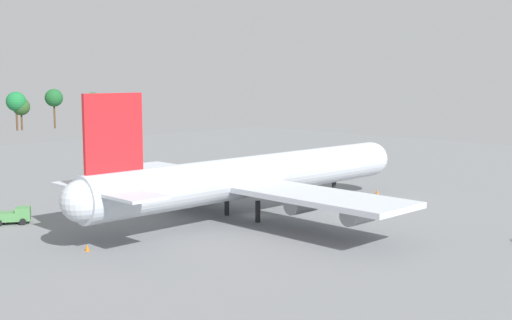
# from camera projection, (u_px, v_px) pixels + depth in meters

# --- Properties ---
(ground_plane) EXTENTS (239.68, 239.68, 0.00)m
(ground_plane) POSITION_uv_depth(u_px,v_px,m) (256.00, 216.00, 93.13)
(ground_plane) COLOR slate
(cargo_airplane) EXTENTS (59.92, 51.98, 17.68)m
(cargo_airplane) POSITION_uv_depth(u_px,v_px,m) (254.00, 177.00, 92.18)
(cargo_airplane) COLOR silver
(cargo_airplane) RESTS_ON ground_plane
(maintenance_van) EXTENTS (5.28, 4.28, 2.19)m
(maintenance_van) POSITION_uv_depth(u_px,v_px,m) (13.00, 215.00, 87.88)
(maintenance_van) COLOR #4C8C4C
(maintenance_van) RESTS_ON ground_plane
(baggage_tug) EXTENTS (4.32, 4.94, 2.45)m
(baggage_tug) POSITION_uv_depth(u_px,v_px,m) (120.00, 201.00, 97.91)
(baggage_tug) COLOR white
(baggage_tug) RESTS_ON ground_plane
(safety_cone_nose) EXTENTS (0.49, 0.49, 0.70)m
(safety_cone_nose) POSITION_uv_depth(u_px,v_px,m) (377.00, 192.00, 110.65)
(safety_cone_nose) COLOR orange
(safety_cone_nose) RESTS_ON ground_plane
(safety_cone_tail) EXTENTS (0.52, 0.52, 0.74)m
(safety_cone_tail) POSITION_uv_depth(u_px,v_px,m) (87.00, 248.00, 74.15)
(safety_cone_tail) COLOR orange
(safety_cone_tail) RESTS_ON ground_plane
(tree_line_backdrop) EXTENTS (111.27, 7.24, 15.09)m
(tree_line_backdrop) POSITION_uv_depth(u_px,v_px,m) (5.00, 104.00, 237.96)
(tree_line_backdrop) COLOR #51381E
(tree_line_backdrop) RESTS_ON ground_plane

